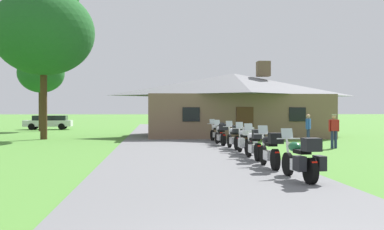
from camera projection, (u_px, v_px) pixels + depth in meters
name	position (u px, v px, depth m)	size (l,w,h in m)	color
ground_plane	(179.00, 145.00, 24.48)	(500.00, 500.00, 0.00)	#4C8433
asphalt_driveway	(182.00, 147.00, 22.49)	(6.40, 80.00, 0.06)	slate
motorcycle_green_nearest_to_camera	(302.00, 159.00, 11.46)	(0.83, 2.08, 1.30)	black
motorcycle_black_second_in_row	(270.00, 150.00, 14.12)	(0.66, 2.08, 1.30)	black
motorcycle_white_third_in_row	(254.00, 144.00, 16.61)	(0.66, 2.08, 1.30)	black
motorcycle_silver_fourth_in_row	(245.00, 141.00, 18.82)	(0.76, 2.08, 1.30)	black
motorcycle_silver_fifth_in_row	(234.00, 137.00, 21.24)	(0.66, 2.08, 1.30)	black
motorcycle_silver_sixth_in_row	(221.00, 134.00, 23.82)	(0.66, 2.08, 1.30)	black
motorcycle_white_farthest_in_row	(217.00, 132.00, 26.45)	(0.79, 2.07, 1.30)	black
stone_lodge	(234.00, 104.00, 33.03)	(13.01, 8.66, 5.47)	brown
bystander_blue_shirt_near_lodge	(308.00, 128.00, 24.91)	(0.37, 0.49, 1.67)	navy
bystander_red_shirt_beside_signpost	(334.00, 129.00, 22.30)	(0.55, 0.24, 1.69)	navy
tree_left_near	(43.00, 20.00, 29.40)	(6.55, 6.55, 12.02)	#422D19
tree_left_far	(41.00, 68.00, 41.52)	(4.20, 4.20, 8.57)	#422D19
parked_white_suv_far_left	(49.00, 122.00, 45.34)	(4.68, 2.06, 1.40)	silver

